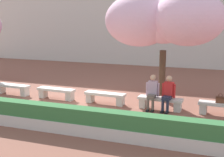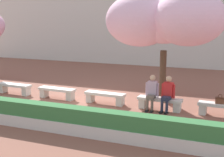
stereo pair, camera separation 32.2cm
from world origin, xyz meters
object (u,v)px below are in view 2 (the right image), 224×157
object	(u,v)px
handbag	(220,100)
cherry_tree_main	(163,20)
stone_bench_near_west	(14,87)
person_seated_right	(168,92)
person_seated_left	(152,91)
stone_bench_far_east	(223,108)
stone_bench_east_end	(160,102)
stone_bench_near_east	(105,96)
stone_bench_center	(57,92)

from	to	relation	value
handbag	cherry_tree_main	size ratio (longest dim) A/B	0.07
stone_bench_near_west	person_seated_right	bearing A→B (deg)	-0.44
stone_bench_near_west	person_seated_left	xyz separation A→B (m)	(6.32, -0.05, 0.40)
stone_bench_far_east	cherry_tree_main	xyz separation A→B (m)	(-2.45, 1.29, 2.97)
stone_bench_east_end	stone_bench_far_east	bearing A→B (deg)	0.00
stone_bench_near_east	stone_bench_east_end	size ratio (longest dim) A/B	1.00
stone_bench_near_east	person_seated_left	world-z (taller)	person_seated_left
cherry_tree_main	person_seated_left	bearing A→B (deg)	-92.30
handbag	stone_bench_center	bearing A→B (deg)	-179.96
stone_bench_center	stone_bench_near_west	bearing A→B (deg)	180.00
stone_bench_near_west	stone_bench_near_east	bearing A→B (deg)	0.00
stone_bench_east_end	person_seated_left	world-z (taller)	person_seated_left
stone_bench_near_east	handbag	distance (m)	4.31
person_seated_right	handbag	bearing A→B (deg)	1.82
stone_bench_near_west	person_seated_right	size ratio (longest dim) A/B	1.29
stone_bench_center	cherry_tree_main	world-z (taller)	cherry_tree_main
person_seated_right	cherry_tree_main	world-z (taller)	cherry_tree_main
stone_bench_near_east	stone_bench_far_east	distance (m)	4.41
stone_bench_center	handbag	distance (m)	6.51
stone_bench_near_west	stone_bench_east_end	distance (m)	6.61
person_seated_left	person_seated_right	bearing A→B (deg)	0.05
stone_bench_near_west	stone_bench_east_end	size ratio (longest dim) A/B	1.00
person_seated_right	handbag	xyz separation A→B (m)	(1.81, 0.06, -0.12)
stone_bench_near_east	handbag	size ratio (longest dim) A/B	4.92
person_seated_left	stone_bench_near_east	bearing A→B (deg)	178.39
stone_bench_center	stone_bench_east_end	size ratio (longest dim) A/B	1.00
stone_bench_near_west	cherry_tree_main	distance (m)	7.14
stone_bench_far_east	stone_bench_center	bearing A→B (deg)	-180.00
stone_bench_far_east	cherry_tree_main	world-z (taller)	cherry_tree_main
handbag	stone_bench_near_east	bearing A→B (deg)	-179.94
stone_bench_east_end	stone_bench_far_east	size ratio (longest dim) A/B	1.00
handbag	cherry_tree_main	bearing A→B (deg)	151.31
stone_bench_center	stone_bench_near_east	distance (m)	2.20
stone_bench_far_east	handbag	xyz separation A→B (m)	(-0.11, 0.00, 0.28)
stone_bench_east_end	cherry_tree_main	distance (m)	3.25
stone_bench_center	person_seated_left	distance (m)	4.13
stone_bench_near_east	stone_bench_east_end	xyz separation A→B (m)	(2.20, -0.00, 0.00)
stone_bench_east_end	person_seated_right	world-z (taller)	person_seated_right
stone_bench_near_west	cherry_tree_main	size ratio (longest dim) A/B	0.35
stone_bench_far_east	stone_bench_near_west	bearing A→B (deg)	180.00
person_seated_left	stone_bench_far_east	bearing A→B (deg)	1.23
stone_bench_near_west	stone_bench_near_east	distance (m)	4.41
person_seated_left	person_seated_right	size ratio (longest dim) A/B	1.00
stone_bench_near_west	cherry_tree_main	bearing A→B (deg)	11.41
handbag	person_seated_right	bearing A→B (deg)	-178.18
stone_bench_near_west	stone_bench_east_end	bearing A→B (deg)	0.00
stone_bench_center	stone_bench_far_east	size ratio (longest dim) A/B	1.00
stone_bench_near_west	handbag	bearing A→B (deg)	0.03
stone_bench_near_east	stone_bench_east_end	distance (m)	2.20
stone_bench_far_east	stone_bench_east_end	bearing A→B (deg)	180.00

